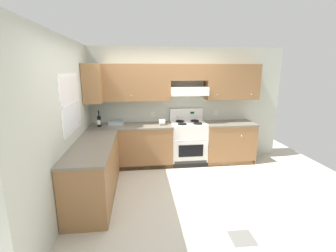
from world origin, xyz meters
TOP-DOWN VIEW (x-y plane):
  - ground_plane at (0.00, 0.00)m, footprint 7.04×7.04m
  - floor_accent_tile at (0.75, -1.29)m, footprint 0.30×0.30m
  - wall_back at (0.41, 1.53)m, footprint 4.68×0.57m
  - wall_left at (-1.59, 0.23)m, footprint 0.47×4.00m
  - counter_back_run at (0.18, 1.24)m, footprint 3.60×0.65m
  - counter_left_run at (-1.24, -0.00)m, footprint 0.63×1.91m
  - stove at (0.57, 1.25)m, footprint 0.76×0.62m
  - wine_bottle at (-1.32, 1.17)m, footprint 0.08×0.08m
  - bowl at (-1.00, 1.36)m, footprint 0.31×0.25m
  - paper_towel_roll at (-0.02, 1.19)m, footprint 0.13×0.12m

SIDE VIEW (x-z plane):
  - ground_plane at x=0.00m, z-range 0.00..0.00m
  - floor_accent_tile at x=0.75m, z-range 0.00..0.01m
  - counter_back_run at x=0.18m, z-range 0.00..0.91m
  - counter_left_run at x=-1.24m, z-range 0.00..0.91m
  - stove at x=0.57m, z-range -0.12..1.08m
  - bowl at x=-1.00m, z-range 0.90..0.97m
  - paper_towel_roll at x=-0.02m, z-range 0.91..1.03m
  - wine_bottle at x=-1.32m, z-range 0.87..1.22m
  - wall_left at x=-1.59m, z-range 0.07..2.62m
  - wall_back at x=0.41m, z-range 0.20..2.75m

